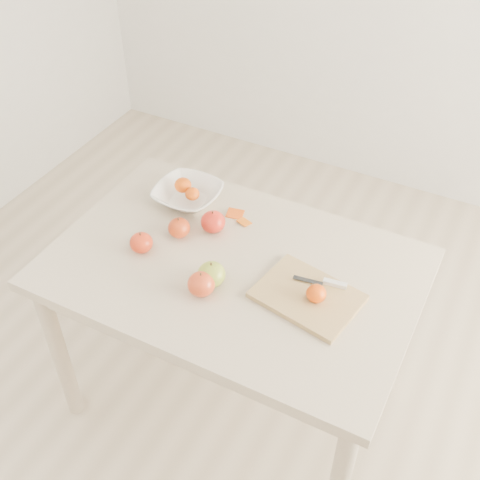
% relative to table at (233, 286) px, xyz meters
% --- Properties ---
extents(ground, '(3.50, 3.50, 0.00)m').
position_rel_table_xyz_m(ground, '(0.00, 0.00, -0.65)').
color(ground, '#C6B293').
rests_on(ground, ground).
extents(table, '(1.20, 0.80, 0.75)m').
position_rel_table_xyz_m(table, '(0.00, 0.00, 0.00)').
color(table, beige).
rests_on(table, ground).
extents(cutting_board, '(0.34, 0.28, 0.02)m').
position_rel_table_xyz_m(cutting_board, '(0.27, -0.02, 0.11)').
color(cutting_board, tan).
rests_on(cutting_board, table).
extents(board_tangerine, '(0.06, 0.06, 0.05)m').
position_rel_table_xyz_m(board_tangerine, '(0.30, -0.03, 0.14)').
color(board_tangerine, '#C95207').
rests_on(board_tangerine, cutting_board).
extents(fruit_bowl, '(0.24, 0.24, 0.06)m').
position_rel_table_xyz_m(fruit_bowl, '(-0.31, 0.22, 0.13)').
color(fruit_bowl, white).
rests_on(fruit_bowl, table).
extents(bowl_tangerine_near, '(0.06, 0.06, 0.05)m').
position_rel_table_xyz_m(bowl_tangerine_near, '(-0.33, 0.23, 0.16)').
color(bowl_tangerine_near, '#D24807').
rests_on(bowl_tangerine_near, fruit_bowl).
extents(bowl_tangerine_far, '(0.05, 0.05, 0.05)m').
position_rel_table_xyz_m(bowl_tangerine_far, '(-0.28, 0.21, 0.15)').
color(bowl_tangerine_far, '#C84707').
rests_on(bowl_tangerine_far, fruit_bowl).
extents(orange_peel_a, '(0.07, 0.06, 0.01)m').
position_rel_table_xyz_m(orange_peel_a, '(-0.11, 0.23, 0.10)').
color(orange_peel_a, '#DA4F0F').
rests_on(orange_peel_a, table).
extents(orange_peel_b, '(0.05, 0.05, 0.01)m').
position_rel_table_xyz_m(orange_peel_b, '(-0.07, 0.21, 0.10)').
color(orange_peel_b, orange).
rests_on(orange_peel_b, table).
extents(paring_knife, '(0.17, 0.05, 0.01)m').
position_rel_table_xyz_m(paring_knife, '(0.32, 0.05, 0.12)').
color(paring_knife, white).
rests_on(paring_knife, cutting_board).
extents(apple_green, '(0.09, 0.09, 0.08)m').
position_rel_table_xyz_m(apple_green, '(-0.02, -0.10, 0.14)').
color(apple_green, olive).
rests_on(apple_green, table).
extents(apple_red_b, '(0.08, 0.08, 0.07)m').
position_rel_table_xyz_m(apple_red_b, '(-0.23, 0.04, 0.13)').
color(apple_red_b, '#960C09').
rests_on(apple_red_b, table).
extents(apple_red_a, '(0.09, 0.09, 0.08)m').
position_rel_table_xyz_m(apple_red_a, '(-0.14, 0.12, 0.14)').
color(apple_red_a, '#A7020C').
rests_on(apple_red_a, table).
extents(apple_red_d, '(0.08, 0.08, 0.07)m').
position_rel_table_xyz_m(apple_red_d, '(-0.30, -0.08, 0.13)').
color(apple_red_d, maroon).
rests_on(apple_red_d, table).
extents(apple_red_e, '(0.09, 0.09, 0.08)m').
position_rel_table_xyz_m(apple_red_e, '(-0.03, -0.16, 0.14)').
color(apple_red_e, '#A31E11').
rests_on(apple_red_e, table).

